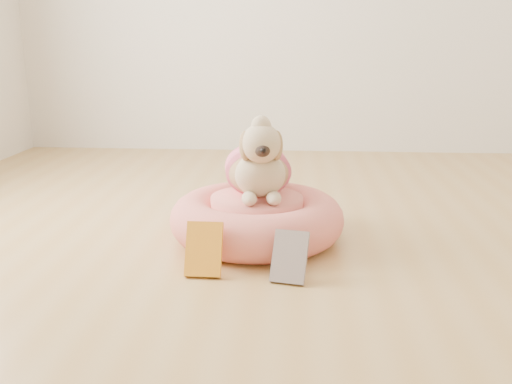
# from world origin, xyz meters

# --- Properties ---
(floor) EXTENTS (4.50, 4.50, 0.00)m
(floor) POSITION_xyz_m (0.00, 0.00, 0.00)
(floor) COLOR tan
(floor) RESTS_ON ground
(pet_bed) EXTENTS (0.70, 0.70, 0.18)m
(pet_bed) POSITION_xyz_m (-0.17, 0.31, 0.09)
(pet_bed) COLOR #ED5C63
(pet_bed) RESTS_ON floor
(dog) EXTENTS (0.38, 0.50, 0.34)m
(dog) POSITION_xyz_m (-0.16, 0.34, 0.35)
(dog) COLOR brown
(dog) RESTS_ON pet_bed
(book_yellow) EXTENTS (0.13, 0.11, 0.18)m
(book_yellow) POSITION_xyz_m (-0.32, -0.06, 0.09)
(book_yellow) COLOR yellow
(book_yellow) RESTS_ON floor
(book_white) EXTENTS (0.13, 0.13, 0.16)m
(book_white) POSITION_xyz_m (-0.03, -0.09, 0.08)
(book_white) COLOR white
(book_white) RESTS_ON floor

